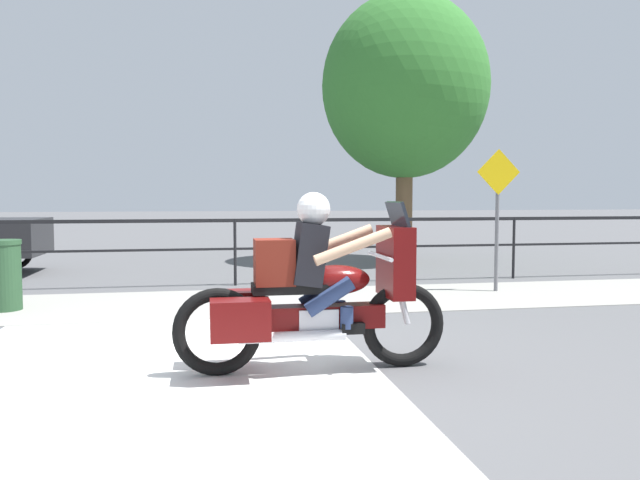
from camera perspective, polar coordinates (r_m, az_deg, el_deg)
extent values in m
plane|color=#565659|center=(5.71, -5.34, -11.36)|extent=(120.00, 120.00, 0.00)
cube|color=#99968E|center=(9.03, -7.24, -5.64)|extent=(44.00, 2.40, 0.01)
cube|color=silver|center=(5.52, -14.71, -11.99)|extent=(3.79, 6.00, 0.01)
cube|color=black|center=(10.64, -7.80, 1.78)|extent=(36.00, 0.04, 0.06)
cube|color=black|center=(10.66, -7.77, -0.81)|extent=(36.00, 0.03, 0.04)
cylinder|color=black|center=(10.67, -7.77, -1.11)|extent=(0.05, 0.05, 1.14)
cylinder|color=black|center=(12.03, 17.29, -0.68)|extent=(0.05, 0.05, 1.14)
torus|color=black|center=(5.63, 7.62, -7.69)|extent=(0.75, 0.11, 0.75)
torus|color=black|center=(5.37, -9.38, -8.29)|extent=(0.75, 0.11, 0.75)
cube|color=#5B0C0C|center=(5.42, -0.66, -7.04)|extent=(1.24, 0.22, 0.20)
cube|color=silver|center=(5.44, -0.32, -7.54)|extent=(0.34, 0.26, 0.26)
ellipsoid|color=#5B0C0C|center=(5.41, 1.38, -3.67)|extent=(0.62, 0.30, 0.26)
cube|color=black|center=(5.35, -2.39, -4.39)|extent=(0.72, 0.28, 0.08)
cube|color=#5B0C0C|center=(5.52, 6.89, -1.96)|extent=(0.20, 0.55, 0.62)
cube|color=#1E232B|center=(5.50, 7.12, 2.29)|extent=(0.10, 0.47, 0.24)
cylinder|color=silver|center=(5.48, 5.49, -1.48)|extent=(0.04, 0.70, 0.04)
cylinder|color=silver|center=(5.26, -2.49, -8.82)|extent=(0.90, 0.09, 0.09)
cube|color=#5B0C0C|center=(5.11, -7.31, -7.22)|extent=(0.48, 0.28, 0.32)
cube|color=#5B0C0C|center=(5.58, -7.58, -6.27)|extent=(0.48, 0.28, 0.32)
cylinder|color=silver|center=(5.57, 7.35, -4.85)|extent=(0.19, 0.06, 0.56)
cube|color=black|center=(5.34, -1.01, -1.28)|extent=(0.31, 0.36, 0.55)
sphere|color=tan|center=(5.32, -0.59, 2.63)|extent=(0.23, 0.23, 0.23)
sphere|color=silver|center=(5.32, -0.59, 2.84)|extent=(0.29, 0.29, 0.29)
cylinder|color=navy|center=(5.26, 0.87, -5.20)|extent=(0.44, 0.13, 0.34)
cylinder|color=navy|center=(5.33, 2.47, -7.09)|extent=(0.11, 0.11, 0.19)
cube|color=black|center=(5.36, 2.99, -8.05)|extent=(0.20, 0.10, 0.09)
cylinder|color=navy|center=(5.55, 0.27, -4.71)|extent=(0.44, 0.13, 0.34)
cylinder|color=navy|center=(5.61, 1.78, -6.52)|extent=(0.11, 0.11, 0.19)
cube|color=black|center=(5.64, 2.28, -7.43)|extent=(0.20, 0.10, 0.09)
cylinder|color=tan|center=(5.10, 3.02, -0.60)|extent=(0.66, 0.09, 0.31)
cylinder|color=tan|center=(5.68, 1.62, -0.12)|extent=(0.66, 0.09, 0.31)
cube|color=maroon|center=(5.30, -4.21, -2.02)|extent=(0.33, 0.29, 0.39)
torus|color=black|center=(14.42, -26.17, -0.94)|extent=(0.75, 0.11, 0.75)
cylinder|color=#284C2D|center=(9.24, -26.97, -3.09)|extent=(0.45, 0.45, 0.88)
cylinder|color=#284C2D|center=(9.20, -27.06, -0.18)|extent=(0.47, 0.47, 0.06)
cylinder|color=slate|center=(10.25, 15.87, 1.11)|extent=(0.06, 0.06, 2.05)
cube|color=yellow|center=(10.23, 16.01, 5.99)|extent=(0.71, 0.02, 0.71)
cylinder|color=brown|center=(14.39, 7.68, 2.81)|extent=(0.38, 0.38, 2.44)
ellipsoid|color=#33752D|center=(14.60, 7.79, 13.74)|extent=(3.75, 3.75, 4.13)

